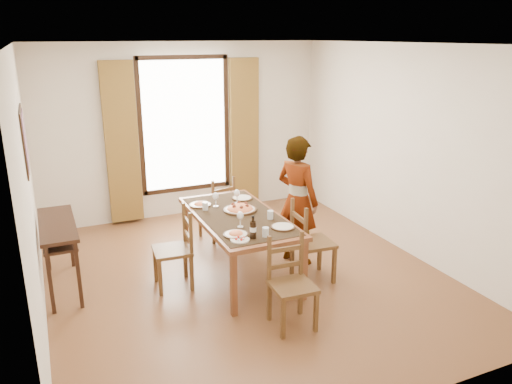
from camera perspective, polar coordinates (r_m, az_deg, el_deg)
name	(u,v)px	position (r m, az deg, el deg)	size (l,w,h in m)	color
ground	(247,276)	(6.12, -1.09, -9.61)	(5.00, 5.00, 0.00)	#4F3418
room_shell	(241,150)	(5.70, -1.73, 4.88)	(4.60, 5.10, 2.74)	silver
console_table	(58,232)	(6.00, -21.70, -4.31)	(0.38, 1.20, 0.80)	black
dining_table	(238,220)	(5.92, -2.02, -3.23)	(0.94, 1.87, 0.76)	brown
chair_west	(175,251)	(5.80, -9.22, -6.66)	(0.45, 0.45, 0.94)	brown
chair_north	(218,210)	(7.08, -4.39, -2.02)	(0.50, 0.50, 0.92)	brown
chair_south	(291,286)	(5.01, 4.04, -10.62)	(0.43, 0.43, 0.92)	brown
chair_east	(311,244)	(5.89, 6.26, -5.92)	(0.46, 0.46, 0.98)	brown
man	(297,200)	(6.23, 4.75, -0.96)	(0.60, 0.71, 1.64)	#93979B
plate_sw	(236,233)	(5.31, -2.30, -4.71)	(0.27, 0.27, 0.05)	silver
plate_se	(283,225)	(5.51, 3.09, -3.84)	(0.27, 0.27, 0.05)	silver
plate_nw	(200,203)	(6.25, -6.41, -1.31)	(0.27, 0.27, 0.05)	silver
plate_ne	(242,197)	(6.46, -1.59, -0.56)	(0.27, 0.27, 0.05)	silver
pasta_platter	(240,207)	(6.02, -1.83, -1.71)	(0.40, 0.40, 0.10)	#BE4118
caprese_plate	(240,239)	(5.18, -1.85, -5.36)	(0.20, 0.20, 0.04)	silver
wine_glass_a	(240,219)	(5.51, -1.81, -3.13)	(0.08, 0.08, 0.18)	white
wine_glass_b	(237,196)	(6.28, -2.18, -0.50)	(0.08, 0.08, 0.18)	white
wine_glass_c	(216,199)	(6.17, -4.63, -0.86)	(0.08, 0.08, 0.18)	white
tumbler_a	(270,215)	(5.76, 1.65, -2.62)	(0.07, 0.07, 0.10)	silver
tumbler_b	(205,206)	(6.08, -5.82, -1.62)	(0.07, 0.07, 0.10)	silver
tumbler_c	(266,232)	(5.27, 1.10, -4.59)	(0.07, 0.07, 0.10)	silver
wine_bottle	(253,227)	(5.20, -0.34, -4.02)	(0.07, 0.07, 0.25)	black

